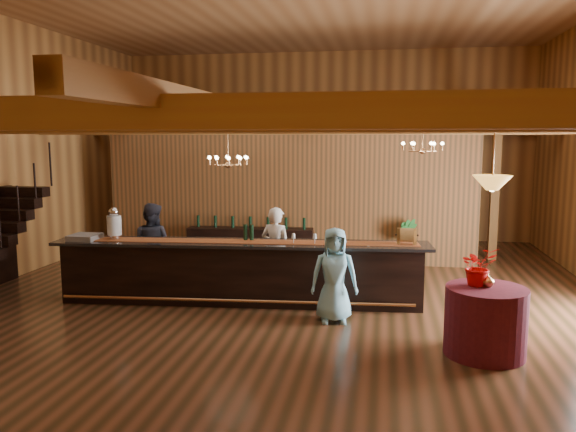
% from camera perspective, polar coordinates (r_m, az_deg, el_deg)
% --- Properties ---
extents(floor, '(14.00, 14.00, 0.00)m').
position_cam_1_polar(floor, '(10.45, -0.75, -8.70)').
color(floor, brown).
rests_on(floor, ground).
extents(wall_back, '(12.00, 0.10, 5.50)m').
position_cam_1_polar(wall_back, '(16.94, 3.60, 7.12)').
color(wall_back, '#B47A39').
rests_on(wall_back, floor).
extents(wall_front, '(12.00, 0.10, 5.50)m').
position_cam_1_polar(wall_front, '(3.39, -23.07, 3.12)').
color(wall_front, '#B47A39').
rests_on(wall_front, floor).
extents(beam_grid, '(11.90, 13.90, 0.39)m').
position_cam_1_polar(beam_grid, '(10.51, -0.27, 9.30)').
color(beam_grid, olive).
rests_on(beam_grid, wall_left).
extents(support_posts, '(9.20, 10.20, 3.20)m').
position_cam_1_polar(support_posts, '(9.62, -1.31, -0.39)').
color(support_posts, olive).
rests_on(support_posts, floor).
extents(partition_wall, '(9.00, 0.18, 3.10)m').
position_cam_1_polar(partition_wall, '(13.62, -0.13, 1.87)').
color(partition_wall, brown).
rests_on(partition_wall, floor).
extents(backroom_boxes, '(4.10, 0.60, 1.10)m').
position_cam_1_polar(backroom_boxes, '(15.68, 1.87, -1.09)').
color(backroom_boxes, black).
rests_on(backroom_boxes, floor).
extents(tasting_bar, '(6.84, 1.41, 1.14)m').
position_cam_1_polar(tasting_bar, '(10.29, -4.82, -5.68)').
color(tasting_bar, black).
rests_on(tasting_bar, floor).
extents(beverage_dispenser, '(0.26, 0.26, 0.60)m').
position_cam_1_polar(beverage_dispenser, '(10.83, -17.24, -0.77)').
color(beverage_dispenser, silver).
rests_on(beverage_dispenser, tasting_bar).
extents(glass_rack_tray, '(0.50, 0.50, 0.10)m').
position_cam_1_polar(glass_rack_tray, '(10.98, -19.94, -2.03)').
color(glass_rack_tray, gray).
rests_on(glass_rack_tray, tasting_bar).
extents(raffle_drum, '(0.34, 0.24, 0.30)m').
position_cam_1_polar(raffle_drum, '(10.01, 11.97, -1.92)').
color(raffle_drum, brown).
rests_on(raffle_drum, tasting_bar).
extents(bar_bottle_0, '(0.07, 0.07, 0.30)m').
position_cam_1_polar(bar_bottle_0, '(10.26, -4.34, -1.68)').
color(bar_bottle_0, black).
rests_on(bar_bottle_0, tasting_bar).
extents(bar_bottle_1, '(0.07, 0.07, 0.30)m').
position_cam_1_polar(bar_bottle_1, '(10.24, -3.72, -1.69)').
color(bar_bottle_1, black).
rests_on(bar_bottle_1, tasting_bar).
extents(backbar_shelf, '(3.03, 0.68, 0.85)m').
position_cam_1_polar(backbar_shelf, '(13.56, -3.83, -2.99)').
color(backbar_shelf, black).
rests_on(backbar_shelf, floor).
extents(round_table, '(1.11, 1.11, 0.96)m').
position_cam_1_polar(round_table, '(8.35, 19.40, -10.05)').
color(round_table, maroon).
rests_on(round_table, floor).
extents(chandelier_left, '(0.80, 0.80, 0.80)m').
position_cam_1_polar(chandelier_left, '(11.24, -6.12, 5.66)').
color(chandelier_left, tan).
rests_on(chandelier_left, beam_grid).
extents(chandelier_right, '(0.80, 0.80, 0.53)m').
position_cam_1_polar(chandelier_right, '(11.54, 13.51, 6.91)').
color(chandelier_right, tan).
rests_on(chandelier_right, beam_grid).
extents(pendant_lamp, '(0.52, 0.52, 0.90)m').
position_cam_1_polar(pendant_lamp, '(7.99, 20.04, 3.21)').
color(pendant_lamp, tan).
rests_on(pendant_lamp, beam_grid).
extents(bartender, '(0.70, 0.56, 1.69)m').
position_cam_1_polar(bartender, '(10.76, -1.23, -3.56)').
color(bartender, white).
rests_on(bartender, floor).
extents(staff_second, '(0.92, 0.76, 1.72)m').
position_cam_1_polar(staff_second, '(11.52, -13.65, -2.96)').
color(staff_second, '#2C2F3D').
rests_on(staff_second, floor).
extents(guest, '(0.82, 0.60, 1.56)m').
position_cam_1_polar(guest, '(9.21, 4.73, -6.00)').
color(guest, '#83C9DF').
rests_on(guest, floor).
extents(floor_plant, '(0.71, 0.60, 1.17)m').
position_cam_1_polar(floor_plant, '(13.23, 11.57, -2.70)').
color(floor_plant, '#1D581F').
rests_on(floor_plant, floor).
extents(table_flowers, '(0.62, 0.58, 0.55)m').
position_cam_1_polar(table_flowers, '(8.24, 18.76, -4.85)').
color(table_flowers, red).
rests_on(table_flowers, round_table).
extents(table_vase, '(0.16, 0.16, 0.31)m').
position_cam_1_polar(table_vase, '(8.24, 19.62, -5.76)').
color(table_vase, tan).
rests_on(table_vase, round_table).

